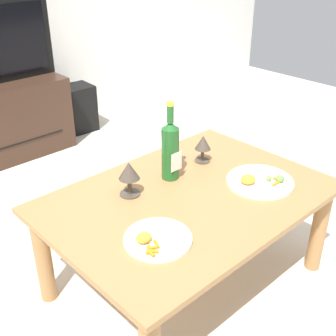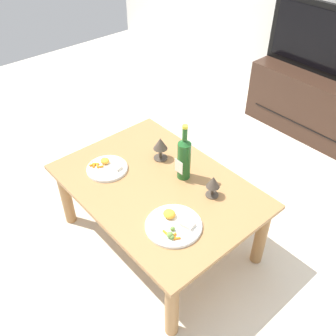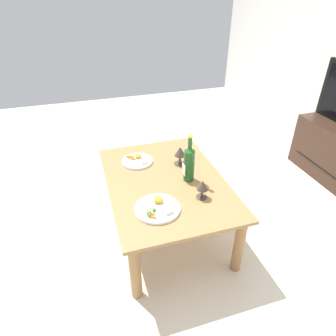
{
  "view_description": "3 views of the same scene",
  "coord_description": "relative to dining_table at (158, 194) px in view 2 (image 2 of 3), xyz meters",
  "views": [
    {
      "loc": [
        -1.11,
        -1.06,
        1.42
      ],
      "look_at": [
        -0.04,
        0.09,
        0.57
      ],
      "focal_mm": 46.73,
      "sensor_mm": 36.0,
      "label": 1
    },
    {
      "loc": [
        1.24,
        -1.0,
        1.9
      ],
      "look_at": [
        -0.0,
        0.08,
        0.54
      ],
      "focal_mm": 40.47,
      "sensor_mm": 36.0,
      "label": 2
    },
    {
      "loc": [
        1.66,
        -0.49,
        1.67
      ],
      "look_at": [
        0.01,
        0.02,
        0.57
      ],
      "focal_mm": 31.5,
      "sensor_mm": 36.0,
      "label": 3
    }
  ],
  "objects": [
    {
      "name": "dinner_plate_right",
      "position": [
        0.3,
        -0.14,
        0.09
      ],
      "size": [
        0.29,
        0.29,
        0.05
      ],
      "color": "white",
      "rests_on": "dining_table"
    },
    {
      "name": "goblet_right",
      "position": [
        0.26,
        0.17,
        0.16
      ],
      "size": [
        0.08,
        0.08,
        0.13
      ],
      "color": "#473D33",
      "rests_on": "dining_table"
    },
    {
      "name": "tv_screen",
      "position": [
        -0.1,
        1.83,
        0.4
      ],
      "size": [
        1.08,
        0.05,
        0.54
      ],
      "color": "black",
      "rests_on": "tv_stand"
    },
    {
      "name": "tv_stand",
      "position": [
        -0.1,
        1.83,
        -0.13
      ],
      "size": [
        1.07,
        0.46,
        0.52
      ],
      "color": "#382319",
      "rests_on": "ground_plane"
    },
    {
      "name": "dining_table",
      "position": [
        0.0,
        0.0,
        0.0
      ],
      "size": [
        1.16,
        0.81,
        0.47
      ],
      "color": "#9E7042",
      "rests_on": "ground_plane"
    },
    {
      "name": "dinner_plate_left",
      "position": [
        -0.3,
        -0.14,
        0.09
      ],
      "size": [
        0.24,
        0.24,
        0.04
      ],
      "color": "white",
      "rests_on": "dining_table"
    },
    {
      "name": "goblet_left",
      "position": [
        -0.17,
        0.17,
        0.18
      ],
      "size": [
        0.09,
        0.09,
        0.15
      ],
      "color": "#473D33",
      "rests_on": "dining_table"
    },
    {
      "name": "ground_plane",
      "position": [
        0.0,
        0.0,
        -0.39
      ],
      "size": [
        6.4,
        6.4,
        0.0
      ],
      "primitive_type": "plane",
      "color": "beige"
    },
    {
      "name": "wine_bottle",
      "position": [
        0.05,
        0.16,
        0.22
      ],
      "size": [
        0.08,
        0.08,
        0.35
      ],
      "color": "#1E5923",
      "rests_on": "dining_table"
    }
  ]
}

